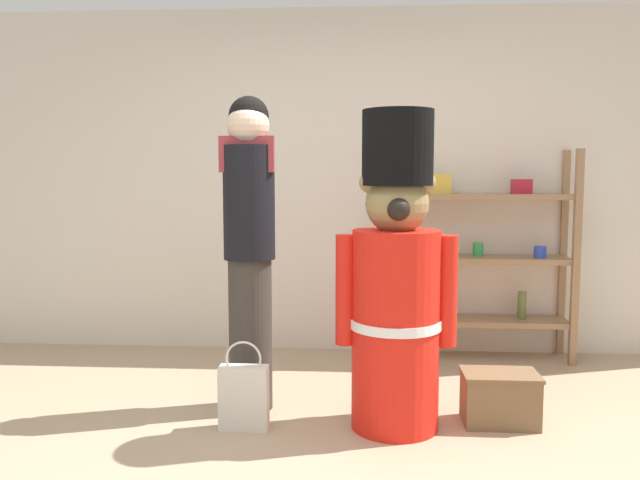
# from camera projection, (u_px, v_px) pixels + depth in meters

# --- Properties ---
(ground_plane) EXTENTS (6.40, 6.40, 0.00)m
(ground_plane) POSITION_uv_depth(u_px,v_px,m) (336.00, 479.00, 2.84)
(ground_plane) COLOR tan
(back_wall) EXTENTS (6.40, 0.12, 2.60)m
(back_wall) POSITION_uv_depth(u_px,v_px,m) (348.00, 182.00, 4.90)
(back_wall) COLOR silver
(back_wall) RESTS_ON ground_plane
(merchandise_shelf) EXTENTS (1.35, 0.35, 1.54)m
(merchandise_shelf) POSITION_uv_depth(u_px,v_px,m) (478.00, 255.00, 4.67)
(merchandise_shelf) COLOR #93704C
(merchandise_shelf) RESTS_ON ground_plane
(teddy_bear_guard) EXTENTS (0.64, 0.48, 1.69)m
(teddy_bear_guard) POSITION_uv_depth(u_px,v_px,m) (396.00, 286.00, 3.36)
(teddy_bear_guard) COLOR red
(teddy_bear_guard) RESTS_ON ground_plane
(person_shopper) EXTENTS (0.31, 0.29, 1.80)m
(person_shopper) POSITION_uv_depth(u_px,v_px,m) (250.00, 239.00, 3.62)
(person_shopper) COLOR #38332D
(person_shopper) RESTS_ON ground_plane
(shopping_bag) EXTENTS (0.26, 0.10, 0.48)m
(shopping_bag) POSITION_uv_depth(u_px,v_px,m) (244.00, 396.00, 3.39)
(shopping_bag) COLOR silver
(shopping_bag) RESTS_ON ground_plane
(display_crate) EXTENTS (0.41, 0.27, 0.29)m
(display_crate) POSITION_uv_depth(u_px,v_px,m) (500.00, 398.00, 3.47)
(display_crate) COLOR brown
(display_crate) RESTS_ON ground_plane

